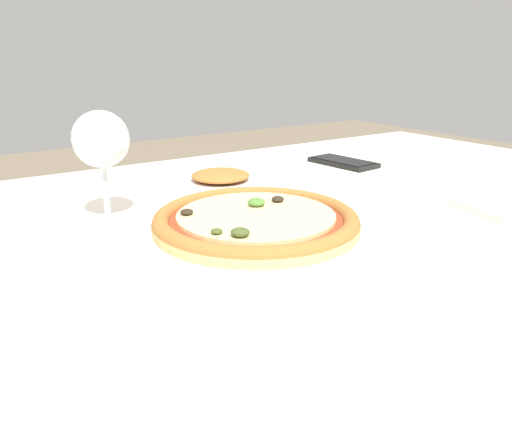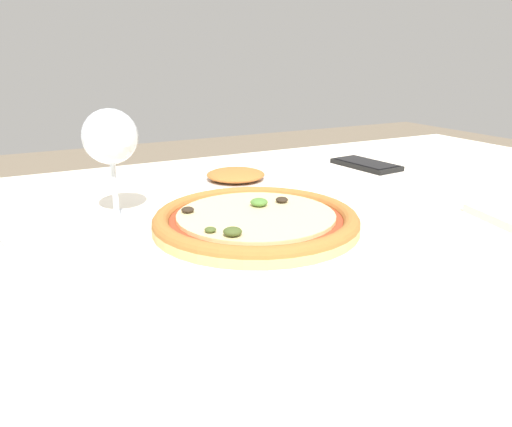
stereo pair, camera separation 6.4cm
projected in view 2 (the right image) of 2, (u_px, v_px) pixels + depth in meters
The scene contains 6 objects.
dining_table at pixel (341, 265), 0.78m from camera, with size 1.40×0.96×0.76m.
pizza_plate at pixel (256, 223), 0.65m from camera, with size 0.29×0.29×0.04m.
fork at pixel (2, 259), 0.57m from camera, with size 0.05×0.17×0.00m.
wine_glass_far_left at pixel (110, 140), 0.69m from camera, with size 0.08×0.08×0.16m.
cell_phone at pixel (366, 164), 1.04m from camera, with size 0.08×0.15×0.01m.
side_plate at pixel (236, 179), 0.90m from camera, with size 0.18×0.18×0.03m.
Camera 2 is at (-0.45, -0.57, 0.99)m, focal length 35.00 mm.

